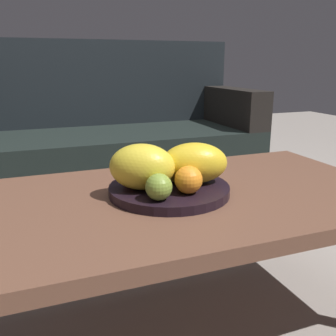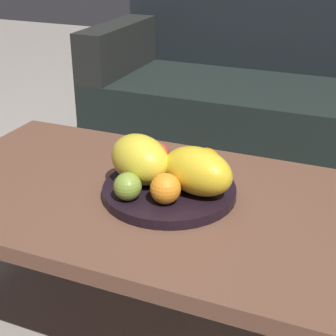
{
  "view_description": "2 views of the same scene",
  "coord_description": "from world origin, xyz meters",
  "px_view_note": "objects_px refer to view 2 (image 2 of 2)",
  "views": [
    {
      "loc": [
        -0.36,
        -0.91,
        0.77
      ],
      "look_at": [
        -0.0,
        0.01,
        0.49
      ],
      "focal_mm": 40.37,
      "sensor_mm": 36.0,
      "label": 1
    },
    {
      "loc": [
        0.44,
        -1.04,
        1.04
      ],
      "look_at": [
        -0.0,
        0.01,
        0.49
      ],
      "focal_mm": 55.37,
      "sensor_mm": 36.0,
      "label": 2
    }
  ],
  "objects_px": {
    "couch": "(286,103)",
    "orange_left": "(206,163)",
    "apple_front": "(157,155)",
    "melon_large_front": "(198,171)",
    "orange_front": "(165,189)",
    "melon_smaller_beside": "(140,159)",
    "apple_left": "(181,163)",
    "apple_right": "(128,186)",
    "banana_bunch": "(167,168)",
    "coffee_table": "(167,212)",
    "fruit_bowl": "(168,191)"
  },
  "relations": [
    {
      "from": "coffee_table",
      "to": "orange_left",
      "type": "xyz_separation_m",
      "value": [
        0.06,
        0.1,
        0.1
      ]
    },
    {
      "from": "melon_large_front",
      "to": "apple_right",
      "type": "relative_size",
      "value": 2.75
    },
    {
      "from": "orange_left",
      "to": "apple_front",
      "type": "height_order",
      "value": "orange_left"
    },
    {
      "from": "apple_front",
      "to": "banana_bunch",
      "type": "xyz_separation_m",
      "value": [
        0.05,
        -0.05,
        -0.01
      ]
    },
    {
      "from": "apple_left",
      "to": "apple_right",
      "type": "distance_m",
      "value": 0.19
    },
    {
      "from": "orange_left",
      "to": "orange_front",
      "type": "bearing_deg",
      "value": -103.51
    },
    {
      "from": "melon_large_front",
      "to": "apple_front",
      "type": "height_order",
      "value": "melon_large_front"
    },
    {
      "from": "fruit_bowl",
      "to": "melon_large_front",
      "type": "distance_m",
      "value": 0.1
    },
    {
      "from": "couch",
      "to": "orange_left",
      "type": "distance_m",
      "value": 1.13
    },
    {
      "from": "couch",
      "to": "banana_bunch",
      "type": "distance_m",
      "value": 1.18
    },
    {
      "from": "apple_right",
      "to": "couch",
      "type": "bearing_deg",
      "value": 84.23
    },
    {
      "from": "couch",
      "to": "melon_large_front",
      "type": "bearing_deg",
      "value": -89.62
    },
    {
      "from": "couch",
      "to": "melon_large_front",
      "type": "xyz_separation_m",
      "value": [
        0.01,
        -1.21,
        0.2
      ]
    },
    {
      "from": "melon_smaller_beside",
      "to": "banana_bunch",
      "type": "height_order",
      "value": "melon_smaller_beside"
    },
    {
      "from": "couch",
      "to": "apple_front",
      "type": "distance_m",
      "value": 1.14
    },
    {
      "from": "melon_large_front",
      "to": "orange_front",
      "type": "bearing_deg",
      "value": -123.71
    },
    {
      "from": "melon_large_front",
      "to": "orange_front",
      "type": "distance_m",
      "value": 0.09
    },
    {
      "from": "coffee_table",
      "to": "apple_front",
      "type": "distance_m",
      "value": 0.16
    },
    {
      "from": "couch",
      "to": "banana_bunch",
      "type": "bearing_deg",
      "value": -94.42
    },
    {
      "from": "fruit_bowl",
      "to": "orange_front",
      "type": "xyz_separation_m",
      "value": [
        0.03,
        -0.08,
        0.05
      ]
    },
    {
      "from": "melon_large_front",
      "to": "orange_front",
      "type": "height_order",
      "value": "melon_large_front"
    },
    {
      "from": "orange_left",
      "to": "coffee_table",
      "type": "bearing_deg",
      "value": -121.74
    },
    {
      "from": "couch",
      "to": "apple_front",
      "type": "height_order",
      "value": "couch"
    },
    {
      "from": "orange_front",
      "to": "apple_front",
      "type": "distance_m",
      "value": 0.19
    },
    {
      "from": "orange_left",
      "to": "fruit_bowl",
      "type": "bearing_deg",
      "value": -126.73
    },
    {
      "from": "melon_smaller_beside",
      "to": "orange_left",
      "type": "distance_m",
      "value": 0.17
    },
    {
      "from": "couch",
      "to": "orange_front",
      "type": "height_order",
      "value": "couch"
    },
    {
      "from": "orange_left",
      "to": "apple_right",
      "type": "relative_size",
      "value": 1.14
    },
    {
      "from": "apple_right",
      "to": "coffee_table",
      "type": "bearing_deg",
      "value": 52.57
    },
    {
      "from": "fruit_bowl",
      "to": "orange_front",
      "type": "relative_size",
      "value": 4.58
    },
    {
      "from": "fruit_bowl",
      "to": "apple_front",
      "type": "distance_m",
      "value": 0.12
    },
    {
      "from": "coffee_table",
      "to": "orange_front",
      "type": "relative_size",
      "value": 17.72
    },
    {
      "from": "couch",
      "to": "orange_front",
      "type": "bearing_deg",
      "value": -91.93
    },
    {
      "from": "orange_left",
      "to": "couch",
      "type": "bearing_deg",
      "value": 89.86
    },
    {
      "from": "melon_smaller_beside",
      "to": "orange_left",
      "type": "height_order",
      "value": "melon_smaller_beside"
    },
    {
      "from": "apple_left",
      "to": "banana_bunch",
      "type": "relative_size",
      "value": 0.35
    },
    {
      "from": "coffee_table",
      "to": "apple_left",
      "type": "xyz_separation_m",
      "value": [
        -0.0,
        0.09,
        0.1
      ]
    },
    {
      "from": "apple_front",
      "to": "apple_left",
      "type": "bearing_deg",
      "value": -6.71
    },
    {
      "from": "orange_front",
      "to": "melon_large_front",
      "type": "bearing_deg",
      "value": 56.29
    },
    {
      "from": "fruit_bowl",
      "to": "couch",
      "type": "bearing_deg",
      "value": 86.68
    },
    {
      "from": "coffee_table",
      "to": "melon_large_front",
      "type": "distance_m",
      "value": 0.14
    },
    {
      "from": "melon_large_front",
      "to": "orange_front",
      "type": "relative_size",
      "value": 2.54
    },
    {
      "from": "apple_right",
      "to": "fruit_bowl",
      "type": "bearing_deg",
      "value": 57.81
    },
    {
      "from": "melon_smaller_beside",
      "to": "orange_left",
      "type": "xyz_separation_m",
      "value": [
        0.14,
        0.09,
        -0.02
      ]
    },
    {
      "from": "coffee_table",
      "to": "fruit_bowl",
      "type": "xyz_separation_m",
      "value": [
        -0.0,
        0.01,
        0.05
      ]
    },
    {
      "from": "couch",
      "to": "melon_smaller_beside",
      "type": "bearing_deg",
      "value": -96.82
    },
    {
      "from": "melon_large_front",
      "to": "melon_smaller_beside",
      "type": "bearing_deg",
      "value": -179.56
    },
    {
      "from": "fruit_bowl",
      "to": "apple_left",
      "type": "height_order",
      "value": "apple_left"
    },
    {
      "from": "melon_smaller_beside",
      "to": "coffee_table",
      "type": "bearing_deg",
      "value": -7.17
    },
    {
      "from": "coffee_table",
      "to": "apple_front",
      "type": "height_order",
      "value": "apple_front"
    }
  ]
}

